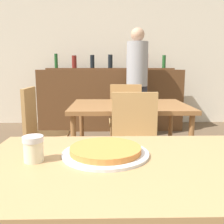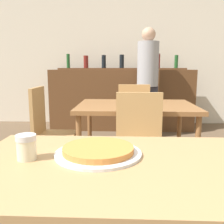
{
  "view_description": "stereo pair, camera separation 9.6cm",
  "coord_description": "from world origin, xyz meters",
  "px_view_note": "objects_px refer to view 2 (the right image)",
  "views": [
    {
      "loc": [
        -0.07,
        -0.92,
        1.13
      ],
      "look_at": [
        -0.04,
        0.55,
        0.87
      ],
      "focal_mm": 40.0,
      "sensor_mm": 36.0,
      "label": 1
    },
    {
      "loc": [
        0.03,
        -0.92,
        1.13
      ],
      "look_at": [
        -0.04,
        0.55,
        0.87
      ],
      "focal_mm": 40.0,
      "sensor_mm": 36.0,
      "label": 2
    }
  ],
  "objects_px": {
    "chair_far_side_left": "(48,126)",
    "cheese_shaker": "(26,147)",
    "chair_far_side_back": "(133,116)",
    "pizza_tray": "(98,151)",
    "chair_far_side_front": "(139,144)",
    "person_standing": "(148,79)"
  },
  "relations": [
    {
      "from": "chair_far_side_front",
      "to": "person_standing",
      "type": "relative_size",
      "value": 0.53
    },
    {
      "from": "chair_far_side_left",
      "to": "person_standing",
      "type": "xyz_separation_m",
      "value": [
        1.19,
        1.54,
        0.43
      ]
    },
    {
      "from": "chair_far_side_back",
      "to": "pizza_tray",
      "type": "height_order",
      "value": "chair_far_side_back"
    },
    {
      "from": "pizza_tray",
      "to": "cheese_shaker",
      "type": "bearing_deg",
      "value": -166.9
    },
    {
      "from": "chair_far_side_front",
      "to": "person_standing",
      "type": "height_order",
      "value": "person_standing"
    },
    {
      "from": "pizza_tray",
      "to": "cheese_shaker",
      "type": "height_order",
      "value": "cheese_shaker"
    },
    {
      "from": "cheese_shaker",
      "to": "chair_far_side_back",
      "type": "bearing_deg",
      "value": 76.64
    },
    {
      "from": "chair_far_side_back",
      "to": "pizza_tray",
      "type": "xyz_separation_m",
      "value": [
        -0.24,
        -2.11,
        0.26
      ]
    },
    {
      "from": "person_standing",
      "to": "chair_far_side_back",
      "type": "bearing_deg",
      "value": -105.22
    },
    {
      "from": "chair_far_side_left",
      "to": "pizza_tray",
      "type": "xyz_separation_m",
      "value": [
        0.69,
        -1.53,
        0.26
      ]
    },
    {
      "from": "chair_far_side_back",
      "to": "pizza_tray",
      "type": "bearing_deg",
      "value": 83.59
    },
    {
      "from": "chair_far_side_front",
      "to": "chair_far_side_back",
      "type": "xyz_separation_m",
      "value": [
        -0.0,
        1.17,
        0.0
      ]
    },
    {
      "from": "chair_far_side_front",
      "to": "chair_far_side_left",
      "type": "xyz_separation_m",
      "value": [
        -0.93,
        0.59,
        0.0
      ]
    },
    {
      "from": "chair_far_side_left",
      "to": "chair_far_side_back",
      "type": "bearing_deg",
      "value": -57.68
    },
    {
      "from": "chair_far_side_front",
      "to": "cheese_shaker",
      "type": "height_order",
      "value": "chair_far_side_front"
    },
    {
      "from": "pizza_tray",
      "to": "person_standing",
      "type": "bearing_deg",
      "value": 80.8
    },
    {
      "from": "chair_far_side_left",
      "to": "pizza_tray",
      "type": "relative_size",
      "value": 2.57
    },
    {
      "from": "chair_far_side_back",
      "to": "chair_far_side_left",
      "type": "relative_size",
      "value": 1.0
    },
    {
      "from": "chair_far_side_left",
      "to": "pizza_tray",
      "type": "distance_m",
      "value": 1.7
    },
    {
      "from": "chair_far_side_back",
      "to": "chair_far_side_front",
      "type": "bearing_deg",
      "value": 90.0
    },
    {
      "from": "chair_far_side_front",
      "to": "cheese_shaker",
      "type": "xyz_separation_m",
      "value": [
        -0.52,
        -1.01,
        0.3
      ]
    },
    {
      "from": "chair_far_side_left",
      "to": "cheese_shaker",
      "type": "height_order",
      "value": "chair_far_side_left"
    }
  ]
}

